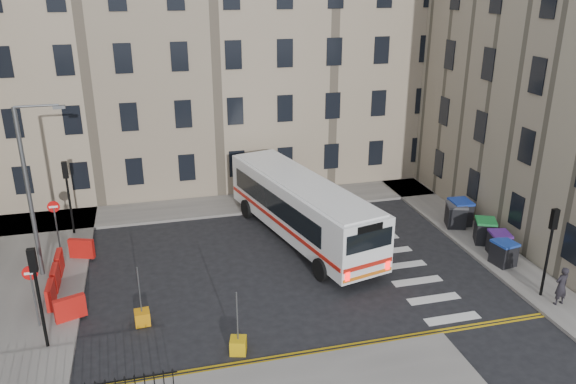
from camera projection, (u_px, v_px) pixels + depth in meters
name	position (u px, v px, depth m)	size (l,w,h in m)	color
ground	(318.00, 264.00, 27.81)	(120.00, 120.00, 0.00)	black
pavement_north	(182.00, 209.00, 34.17)	(36.00, 3.20, 0.15)	slate
pavement_east	(442.00, 214.00, 33.50)	(2.40, 26.00, 0.15)	slate
pavement_west	(16.00, 289.00, 25.43)	(6.00, 22.00, 0.15)	slate
terrace_north	(150.00, 53.00, 37.15)	(38.30, 10.80, 17.20)	gray
traffic_light_east	(551.00, 239.00, 23.82)	(0.28, 0.22, 4.10)	black
traffic_light_nw	(67.00, 186.00, 29.88)	(0.28, 0.22, 4.10)	black
traffic_light_sw	(36.00, 283.00, 20.37)	(0.28, 0.22, 4.10)	black
streetlamp	(28.00, 191.00, 25.05)	(0.50, 0.22, 8.14)	#595B5E
no_entry_north	(55.00, 215.00, 28.23)	(0.60, 0.08, 3.00)	#595B5E
no_entry_south	(32.00, 284.00, 21.90)	(0.60, 0.08, 3.00)	#595B5E
roadworks_barriers	(64.00, 277.00, 25.27)	(1.66, 6.26, 1.00)	red
bus	(301.00, 206.00, 29.79)	(5.56, 12.44, 3.31)	white
wheelie_bin_a	(504.00, 253.00, 27.26)	(1.12, 1.23, 1.20)	black
wheelie_bin_b	(499.00, 243.00, 28.23)	(1.16, 1.27, 1.20)	black
wheelie_bin_c	(485.00, 231.00, 29.54)	(1.40, 1.48, 1.28)	black
wheelie_bin_d	(456.00, 215.00, 31.49)	(1.37, 1.47, 1.33)	black
wheelie_bin_e	(460.00, 212.00, 31.77)	(1.18, 1.33, 1.41)	black
pedestrian	(561.00, 286.00, 23.78)	(0.64, 0.42, 1.76)	black
bollard_yellow	(142.00, 318.00, 22.85)	(0.60, 0.60, 0.60)	orange
bollard_chevron	(238.00, 346.00, 21.11)	(0.60, 0.60, 0.60)	#C6990B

